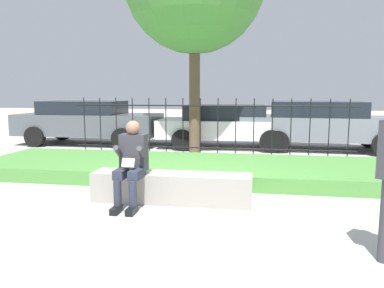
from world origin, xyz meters
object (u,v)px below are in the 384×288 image
(car_parked_right, at_px, (321,124))
(car_parked_center, at_px, (229,125))
(person_seated_reader, at_px, (132,160))
(car_parked_left, at_px, (88,121))
(stone_bench, at_px, (172,189))

(car_parked_right, xyz_separation_m, car_parked_center, (-2.65, 0.07, -0.06))
(person_seated_reader, bearing_deg, car_parked_right, 59.03)
(person_seated_reader, xyz_separation_m, car_parked_left, (-3.49, 6.07, 0.06))
(stone_bench, distance_m, car_parked_left, 7.07)
(car_parked_left, bearing_deg, car_parked_center, 0.87)
(car_parked_left, bearing_deg, person_seated_reader, -60.06)
(car_parked_right, bearing_deg, car_parked_left, -176.79)
(car_parked_right, bearing_deg, person_seated_reader, -117.71)
(stone_bench, distance_m, person_seated_reader, 0.76)
(stone_bench, distance_m, car_parked_right, 6.59)
(person_seated_reader, relative_size, car_parked_center, 0.29)
(car_parked_right, distance_m, car_parked_center, 2.65)
(car_parked_left, bearing_deg, car_parked_right, -0.05)
(stone_bench, relative_size, car_parked_right, 0.51)
(stone_bench, height_order, car_parked_center, car_parked_center)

